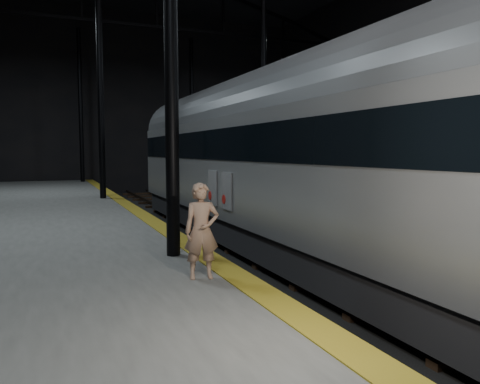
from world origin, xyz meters
TOP-DOWN VIEW (x-y plane):
  - ground at (0.00, 0.00)m, footprint 44.00×44.00m
  - platform_right at (7.50, 0.00)m, footprint 9.00×43.80m
  - tactile_strip at (-3.25, 0.00)m, footprint 0.50×43.80m
  - track at (0.00, 0.00)m, footprint 2.40×43.00m
  - train at (-0.00, 0.20)m, footprint 2.95×19.71m
  - woman at (-3.80, -5.79)m, footprint 0.60×0.45m

SIDE VIEW (x-z plane):
  - ground at x=0.00m, z-range 0.00..0.00m
  - track at x=0.00m, z-range -0.05..0.19m
  - platform_right at x=7.50m, z-range 0.00..1.00m
  - tactile_strip at x=-3.25m, z-range 1.00..1.01m
  - woman at x=-3.80m, z-range 1.00..2.51m
  - train at x=0.00m, z-range 0.30..5.57m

